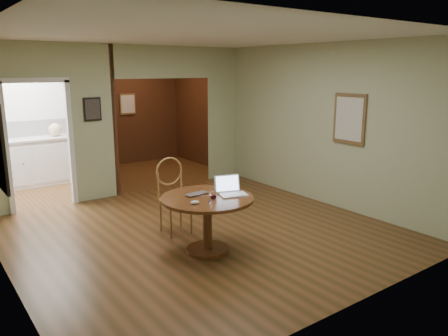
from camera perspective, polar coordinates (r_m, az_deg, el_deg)
floor at (r=6.28m, az=-2.84°, el=-8.42°), size 5.00×5.00×0.00m
room_shell at (r=8.51m, az=-17.27°, el=5.59°), size 5.20×7.50×5.00m
dining_table at (r=5.48m, az=-2.19°, el=-5.66°), size 1.16×1.16×0.72m
chair at (r=6.20m, az=-6.68°, el=-3.00°), size 0.47×0.47×1.06m
open_laptop at (r=5.52m, az=0.85°, el=-2.79°), size 0.39×0.38×0.24m
closed_laptop at (r=5.48m, az=-3.27°, el=-3.50°), size 0.32×0.23×0.02m
mouse at (r=5.14m, az=-3.82°, el=-4.50°), size 0.12×0.09×0.04m
wine_glass at (r=5.35m, az=-1.41°, el=-3.42°), size 0.10×0.10×0.11m
pen at (r=5.25m, az=-1.79°, el=-4.32°), size 0.12×0.05×0.01m
kitchen_cabinet at (r=9.46m, az=-24.18°, el=0.70°), size 2.06×0.60×0.94m
grocery_bag at (r=9.49m, az=-21.20°, el=4.68°), size 0.32×0.30×0.26m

